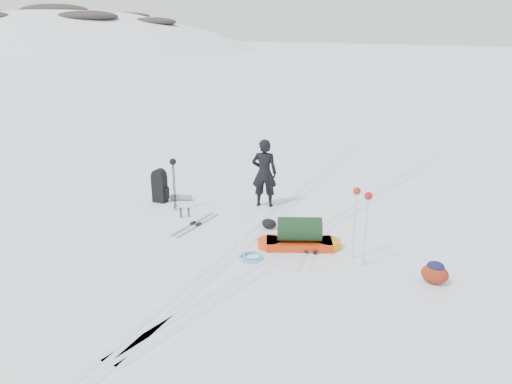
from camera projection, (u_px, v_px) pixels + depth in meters
ground at (256, 232)px, 11.06m from camera, size 200.00×200.00×0.00m
ski_tracks at (297, 224)px, 11.51m from camera, size 3.38×17.97×0.01m
skier at (264, 173)px, 12.39m from camera, size 0.73×0.60×1.73m
pulk_sled at (299, 236)px, 10.23m from camera, size 1.76×1.22×0.66m
expedition_rucksack at (162, 187)px, 12.82m from camera, size 0.87×0.66×0.88m
ski_poles_black at (173, 168)px, 12.02m from camera, size 0.16×0.19×1.32m
ski_poles_silver at (362, 202)px, 9.30m from camera, size 0.42×0.32×1.48m
touring_skis_grey at (196, 224)px, 11.45m from camera, size 0.26×1.60×0.06m
touring_skis_white at (311, 252)px, 10.06m from camera, size 0.59×1.81×0.07m
rope_coil at (252, 257)px, 9.85m from camera, size 0.64×0.64×0.06m
small_daypack at (435, 273)px, 8.86m from camera, size 0.51×0.41×0.41m
thermos_pair at (185, 213)px, 11.88m from camera, size 0.20×0.19×0.25m
stuff_sack at (269, 224)px, 11.25m from camera, size 0.35×0.27×0.22m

